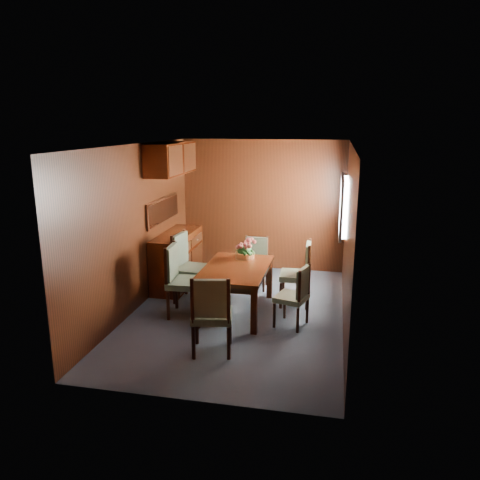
% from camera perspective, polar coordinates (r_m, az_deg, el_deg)
% --- Properties ---
extents(ground, '(4.50, 4.50, 0.00)m').
position_cam_1_polar(ground, '(6.88, -0.32, -8.88)').
color(ground, '#333C46').
rests_on(ground, ground).
extents(room_shell, '(3.06, 4.52, 2.41)m').
position_cam_1_polar(room_shell, '(6.76, -0.61, 5.12)').
color(room_shell, black).
rests_on(room_shell, ground).
extents(sideboard, '(0.48, 1.40, 0.90)m').
position_cam_1_polar(sideboard, '(7.96, -7.65, -2.34)').
color(sideboard, '#331206').
rests_on(sideboard, ground).
extents(dining_table, '(0.92, 1.46, 0.68)m').
position_cam_1_polar(dining_table, '(6.73, -0.51, -4.11)').
color(dining_table, '#331206').
rests_on(dining_table, ground).
extents(chair_left_near, '(0.50, 0.52, 1.04)m').
position_cam_1_polar(chair_left_near, '(6.69, -7.32, -4.39)').
color(chair_left_near, black).
rests_on(chair_left_near, ground).
extents(chair_left_far, '(0.54, 0.55, 1.07)m').
position_cam_1_polar(chair_left_far, '(7.23, -6.45, -2.82)').
color(chair_left_far, black).
rests_on(chair_left_far, ground).
extents(chair_right_near, '(0.49, 0.50, 0.86)m').
position_cam_1_polar(chair_right_near, '(6.33, 6.86, -6.44)').
color(chair_right_near, black).
rests_on(chair_right_near, ground).
extents(chair_right_far, '(0.46, 0.48, 0.98)m').
position_cam_1_polar(chair_right_far, '(7.06, 7.38, -3.67)').
color(chair_right_far, black).
rests_on(chair_right_far, ground).
extents(chair_head, '(0.55, 0.53, 1.00)m').
position_cam_1_polar(chair_head, '(5.53, -3.51, -8.64)').
color(chair_head, black).
rests_on(chair_head, ground).
extents(chair_foot, '(0.41, 0.39, 0.85)m').
position_cam_1_polar(chair_foot, '(7.79, 1.91, -2.39)').
color(chair_foot, black).
rests_on(chair_foot, ground).
extents(flower_centerpiece, '(0.32, 0.32, 0.32)m').
position_cam_1_polar(flower_centerpiece, '(7.11, 0.58, -1.04)').
color(flower_centerpiece, '#C8763D').
rests_on(flower_centerpiece, dining_table).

